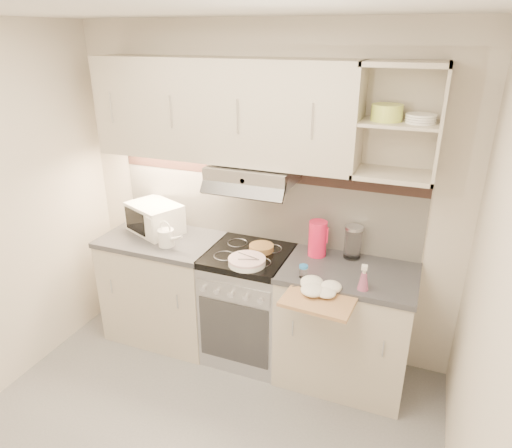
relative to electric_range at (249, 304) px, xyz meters
name	(u,v)px	position (x,y,z in m)	size (l,w,h in m)	color
room_shell	(196,188)	(0.00, -0.73, 1.18)	(3.04, 2.84, 2.52)	silver
base_cabinet_left	(166,288)	(-0.75, 0.00, -0.02)	(0.90, 0.60, 0.86)	beige
worktop_left	(161,239)	(-0.75, 0.00, 0.43)	(0.92, 0.62, 0.04)	#47474C
base_cabinet_right	(344,327)	(0.75, 0.00, -0.02)	(0.90, 0.60, 0.86)	beige
worktop_right	(349,273)	(0.75, 0.00, 0.43)	(0.92, 0.62, 0.04)	#47474C
electric_range	(249,304)	(0.00, 0.00, 0.00)	(0.60, 0.60, 0.90)	#B7B7BC
microwave	(155,218)	(-0.85, 0.08, 0.57)	(0.51, 0.45, 0.24)	white
watering_can	(167,237)	(-0.62, -0.12, 0.52)	(0.24, 0.12, 0.20)	white
plate_stack	(247,261)	(0.06, -0.18, 0.47)	(0.26, 0.26, 0.06)	white
bread_loaf	(261,248)	(0.08, 0.06, 0.47)	(0.18, 0.18, 0.05)	olive
pink_pitcher	(318,239)	(0.48, 0.14, 0.58)	(0.14, 0.13, 0.26)	#FF1C4C
glass_jar	(353,242)	(0.73, 0.20, 0.57)	(0.13, 0.13, 0.24)	white
spice_jar	(303,271)	(0.48, -0.21, 0.49)	(0.06, 0.06, 0.09)	white
spray_bottle	(364,279)	(0.87, -0.22, 0.52)	(0.07, 0.07, 0.19)	pink
cutting_board	(321,297)	(0.64, -0.37, 0.42)	(0.44, 0.39, 0.02)	tan
dish_towel	(318,287)	(0.61, -0.33, 0.47)	(0.28, 0.24, 0.08)	white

